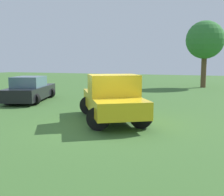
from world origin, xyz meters
The scene contains 4 objects.
ground_plane centered at (0.00, 0.00, 0.00)m, with size 80.00×80.00×0.00m, color #3D662D.
pickup_truck centered at (0.03, 0.80, 0.95)m, with size 3.94×4.75×1.83m.
sedan_far centered at (-6.48, 4.16, 0.67)m, with size 3.13×4.96×1.46m.
tree_back_left centered at (2.54, 16.97, 4.19)m, with size 3.35×3.35×5.92m.
Camera 1 is at (3.82, -8.91, 2.31)m, focal length 43.60 mm.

